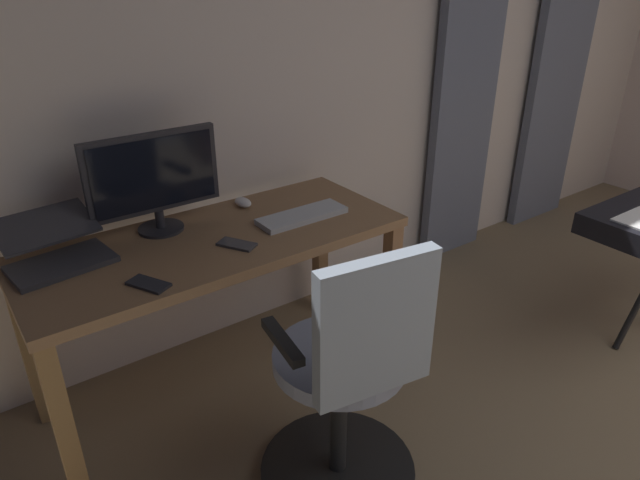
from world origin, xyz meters
TOP-DOWN VIEW (x-y plane):
  - back_room_partition at (0.00, -2.86)m, footprint 4.90×0.10m
  - curtain_left_panel at (-1.32, -2.75)m, footprint 0.55×0.06m
  - curtain_right_panel at (-0.39, -2.75)m, footprint 0.49×0.06m
  - desk at (1.41, -2.41)m, footprint 1.48×0.61m
  - office_chair at (1.34, -1.67)m, footprint 0.56×0.56m
  - computer_monitor at (1.56, -2.59)m, footprint 0.52×0.18m
  - computer_keyboard at (1.04, -2.35)m, footprint 0.39×0.13m
  - laptop at (1.96, -2.55)m, footprint 0.37×0.35m
  - computer_mouse at (1.17, -2.61)m, footprint 0.06×0.10m
  - cell_phone_by_monitor at (1.76, -2.20)m, footprint 0.13×0.16m
  - cell_phone_face_up at (1.38, -2.29)m, footprint 0.13×0.16m

SIDE VIEW (x-z plane):
  - office_chair at x=1.34m, z-range -0.03..0.97m
  - desk at x=1.41m, z-range 0.27..1.00m
  - cell_phone_by_monitor at x=1.76m, z-range 0.73..0.74m
  - cell_phone_face_up at x=1.38m, z-range 0.73..0.74m
  - computer_keyboard at x=1.04m, z-range 0.73..0.76m
  - computer_mouse at x=1.17m, z-range 0.73..0.77m
  - laptop at x=1.96m, z-range 0.71..0.86m
  - computer_monitor at x=1.56m, z-range 0.76..1.15m
  - curtain_left_panel at x=-1.32m, z-range 0.00..2.37m
  - curtain_right_panel at x=-0.39m, z-range 0.00..2.37m
  - back_room_partition at x=0.00m, z-range 0.00..2.63m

